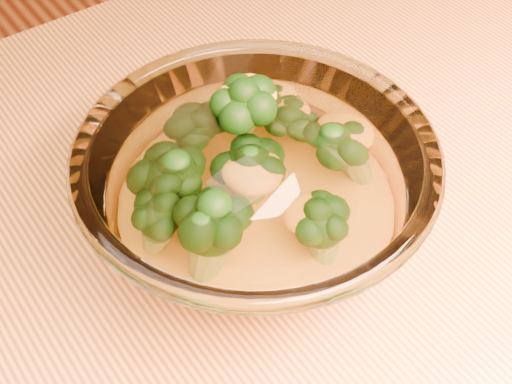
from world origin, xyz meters
The scene contains 3 objects.
glass_bowl centered at (0.05, 0.06, 0.80)m, with size 0.23×0.23×0.10m.
cheese_sauce centered at (0.05, 0.06, 0.78)m, with size 0.13×0.13×0.04m, color orange.
broccoli_heap centered at (0.05, 0.07, 0.82)m, with size 0.15×0.15×0.08m.
Camera 1 is at (-0.12, -0.19, 1.15)m, focal length 50.00 mm.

